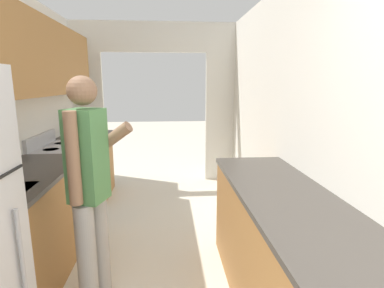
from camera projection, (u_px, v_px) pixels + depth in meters
wall_right at (321, 132)px, 2.14m from camera, size 0.06×6.68×2.50m
wall_far_with_doorway at (155, 93)px, 4.71m from camera, size 2.91×0.06×2.50m
counter_left at (53, 201)px, 2.96m from camera, size 0.62×3.11×0.89m
counter_right at (289, 265)px, 1.92m from camera, size 0.62×2.13×0.89m
range_oven at (71, 183)px, 3.49m from camera, size 0.66×0.78×1.03m
person at (89, 191)px, 2.01m from camera, size 0.52×0.44×1.64m
knife at (81, 135)px, 4.03m from camera, size 0.09×0.31×0.02m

